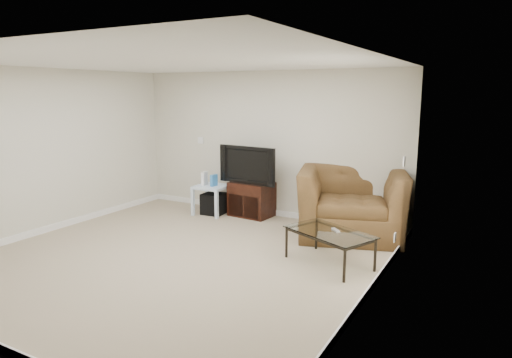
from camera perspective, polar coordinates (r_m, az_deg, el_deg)
The scene contains 18 objects.
floor at distance 6.15m, azimuth -9.66°, elevation -9.69°, with size 5.00×5.00×0.00m, color tan.
ceiling at distance 5.78m, azimuth -10.46°, elevation 14.22°, with size 5.00×5.00×0.00m, color white.
wall_back at distance 7.92m, azimuth 1.38°, elevation 4.36°, with size 5.00×0.02×2.50m, color silver.
wall_left at distance 7.65m, azimuth -24.82°, elevation 3.14°, with size 0.02×5.00×2.50m, color silver.
wall_right at distance 4.71m, azimuth 14.41°, elevation -0.41°, with size 0.02×5.00×2.50m, color silver.
plate_back at distance 8.64m, azimuth -6.94°, elevation 4.82°, with size 0.12×0.02×0.12m, color white.
plate_right_switch at distance 6.25m, azimuth 18.03°, elevation 2.10°, with size 0.02×0.09×0.13m, color white.
plate_right_outlet at distance 6.17m, azimuth 16.97°, elevation -7.00°, with size 0.02×0.08×0.12m, color white.
tv_stand at distance 7.98m, azimuth -0.54°, elevation -2.53°, with size 0.72×0.50×0.60m, color black, non-canonical shape.
dvd_player at distance 7.90m, azimuth -0.71°, elevation -1.18°, with size 0.40×0.28×0.06m, color black.
television at distance 7.84m, azimuth -0.68°, elevation 1.86°, with size 1.04×0.21×0.65m, color black.
side_table at distance 8.15m, azimuth -5.56°, elevation -2.58°, with size 0.54×0.54×0.52m, color silver, non-canonical shape.
subwoofer at distance 8.17m, azimuth -5.27°, elevation -3.09°, with size 0.37×0.37×0.37m, color black.
game_console at distance 8.12m, azimuth -6.46°, elevation 0.07°, with size 0.05×0.17×0.24m, color white.
game_case at distance 8.03m, azimuth -5.29°, elevation -0.16°, with size 0.05×0.15×0.20m, color #337FCC.
recliner at distance 6.97m, azimuth 11.91°, elevation -1.52°, with size 1.55×1.01×1.36m, color #4E3E20.
coffee_table at distance 5.87m, azimuth 9.11°, elevation -8.50°, with size 1.09×0.61×0.43m, color black, non-canonical shape.
remote at distance 5.83m, azimuth 9.93°, elevation -6.32°, with size 0.17×0.05×0.02m, color #B2B2B7.
Camera 1 is at (3.64, -4.48, 2.14)m, focal length 32.00 mm.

